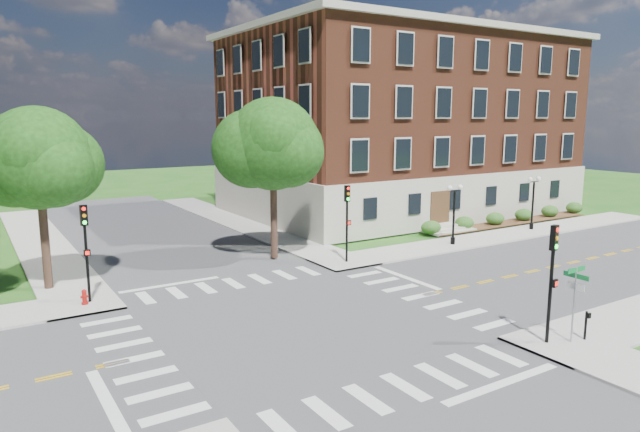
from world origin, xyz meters
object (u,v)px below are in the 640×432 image
traffic_signal_nw (86,241)px  fire_hydrant (85,297)px  traffic_signal_ne (347,213)px  twin_lamp_east (533,200)px  twin_lamp_west (454,211)px  street_sign_pole (575,289)px  push_button_post (586,324)px  traffic_signal_se (552,268)px

traffic_signal_nw → fire_hydrant: traffic_signal_nw is taller
traffic_signal_ne → twin_lamp_east: size_ratio=1.13×
traffic_signal_nw → twin_lamp_west: size_ratio=1.13×
street_sign_pole → push_button_post: 1.67m
traffic_signal_nw → push_button_post: size_ratio=4.00×
traffic_signal_ne → fire_hydrant: (-15.42, 0.02, -2.72)m
twin_lamp_east → fire_hydrant: (-33.97, -0.62, -2.06)m
street_sign_pole → fire_hydrant: 22.08m
traffic_signal_se → traffic_signal_nw: 21.06m
traffic_signal_se → street_sign_pole: bearing=-28.5°
traffic_signal_ne → push_button_post: bearing=-86.4°
twin_lamp_east → fire_hydrant: size_ratio=5.64×
traffic_signal_ne → twin_lamp_west: (9.22, 0.06, -0.66)m
traffic_signal_ne → twin_lamp_east: bearing=2.0°
traffic_signal_se → traffic_signal_ne: size_ratio=1.00×
traffic_signal_ne → fire_hydrant: traffic_signal_ne is taller
traffic_signal_nw → fire_hydrant: 2.75m
push_button_post → street_sign_pole: bearing=166.1°
traffic_signal_se → twin_lamp_east: size_ratio=1.13×
traffic_signal_ne → push_button_post: size_ratio=4.00×
street_sign_pole → traffic_signal_ne: bearing=91.1°
traffic_signal_ne → street_sign_pole: 15.41m
push_button_post → twin_lamp_west: bearing=62.2°
twin_lamp_east → fire_hydrant: bearing=-179.0°
traffic_signal_se → traffic_signal_nw: (-14.56, 15.21, 0.00)m
traffic_signal_se → twin_lamp_east: (19.13, 15.54, -0.66)m
twin_lamp_east → street_sign_pole: twin_lamp_east is taller
push_button_post → fire_hydrant: push_button_post is taller
twin_lamp_west → twin_lamp_east: 9.36m
traffic_signal_nw → fire_hydrant: bearing=-134.5°
traffic_signal_ne → twin_lamp_east: 18.58m
traffic_signal_se → traffic_signal_ne: same height
twin_lamp_west → push_button_post: size_ratio=3.53×
traffic_signal_nw → twin_lamp_west: bearing=-0.6°
traffic_signal_se → traffic_signal_ne: 14.92m
twin_lamp_west → twin_lamp_east: bearing=3.5°
traffic_signal_ne → street_sign_pole: size_ratio=1.55×
fire_hydrant → twin_lamp_east: bearing=1.0°
traffic_signal_ne → traffic_signal_nw: (-15.13, 0.31, 0.00)m
traffic_signal_nw → twin_lamp_east: (33.69, 0.33, -0.66)m
fire_hydrant → traffic_signal_se: bearing=-45.2°
traffic_signal_se → twin_lamp_east: traffic_signal_se is taller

